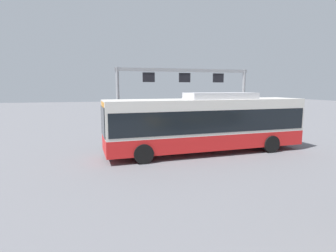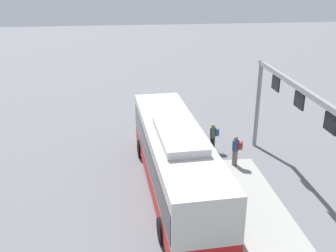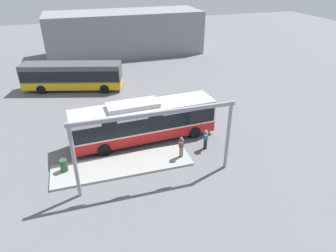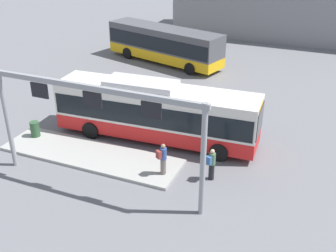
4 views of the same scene
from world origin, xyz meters
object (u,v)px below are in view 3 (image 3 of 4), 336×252
person_boarding (206,139)px  bus_main (144,120)px  person_waiting_near (181,147)px  bus_background_left (72,75)px  trash_bin (64,165)px

person_boarding → bus_main: bearing=77.4°
bus_main → person_boarding: bus_main is taller
bus_main → person_waiting_near: size_ratio=7.02×
bus_background_left → trash_bin: size_ratio=12.59×
person_boarding → person_waiting_near: size_ratio=1.00×
person_boarding → trash_bin: size_ratio=1.86×
person_boarding → trash_bin: (-10.65, 0.11, -0.28)m
person_boarding → trash_bin: person_boarding is taller
person_boarding → bus_background_left: bearing=51.6°
person_boarding → trash_bin: 10.65m
person_waiting_near → bus_background_left: bearing=54.8°
bus_main → person_boarding: bearing=-37.1°
bus_main → bus_background_left: 14.36m
bus_background_left → person_waiting_near: size_ratio=6.78×
person_waiting_near → trash_bin: size_ratio=1.86×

